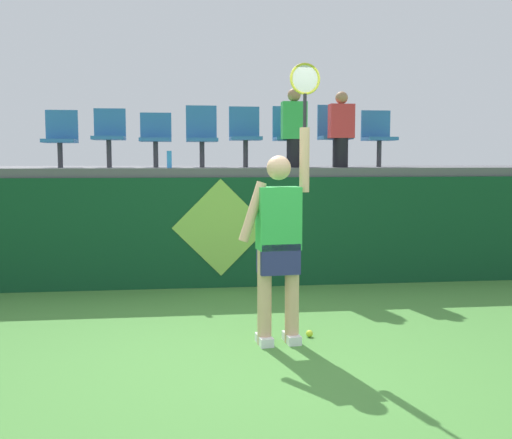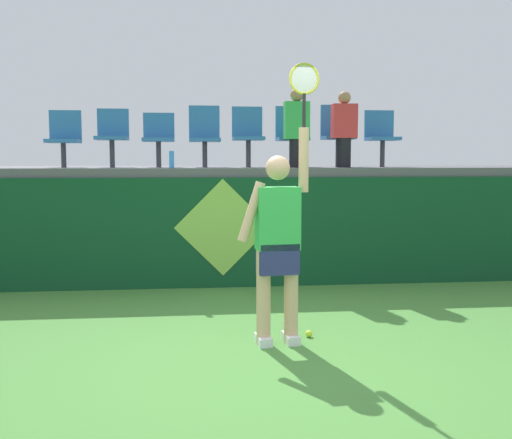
{
  "view_description": "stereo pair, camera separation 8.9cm",
  "coord_description": "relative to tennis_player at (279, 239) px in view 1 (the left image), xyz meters",
  "views": [
    {
      "loc": [
        -0.62,
        -4.99,
        1.69
      ],
      "look_at": [
        0.13,
        1.08,
        1.09
      ],
      "focal_mm": 43.26,
      "sensor_mm": 36.0,
      "label": 1
    },
    {
      "loc": [
        -0.53,
        -5.0,
        1.69
      ],
      "look_at": [
        0.13,
        1.08,
        1.09
      ],
      "focal_mm": 43.26,
      "sensor_mm": 36.0,
      "label": 2
    }
  ],
  "objects": [
    {
      "name": "stadium_chair_6",
      "position": [
        1.36,
        3.42,
        1.11
      ],
      "size": [
        0.44,
        0.42,
        0.91
      ],
      "color": "#38383D",
      "rests_on": "spectator_platform"
    },
    {
      "name": "spectator_1",
      "position": [
        1.36,
        3.0,
        1.14
      ],
      "size": [
        0.34,
        0.2,
        1.05
      ],
      "color": "black",
      "rests_on": "spectator_platform"
    },
    {
      "name": "ground_plane",
      "position": [
        -0.27,
        -0.47,
        -0.97
      ],
      "size": [
        40.0,
        40.0,
        0.0
      ],
      "primitive_type": "plane",
      "color": "#478438"
    },
    {
      "name": "stadium_chair_7",
      "position": [
        2.02,
        3.41,
        1.07
      ],
      "size": [
        0.44,
        0.42,
        0.84
      ],
      "color": "#38383D",
      "rests_on": "spectator_platform"
    },
    {
      "name": "spectator_platform",
      "position": [
        -0.27,
        3.99,
        0.54
      ],
      "size": [
        13.46,
        2.85,
        0.12
      ],
      "primitive_type": "cube",
      "color": "#56565B",
      "rests_on": "court_back_wall"
    },
    {
      "name": "stadium_chair_5",
      "position": [
        0.69,
        3.42,
        1.09
      ],
      "size": [
        0.44,
        0.42,
        0.88
      ],
      "color": "#38383D",
      "rests_on": "spectator_platform"
    },
    {
      "name": "stadium_chair_2",
      "position": [
        -1.22,
        3.41,
        1.04
      ],
      "size": [
        0.44,
        0.42,
        0.77
      ],
      "color": "#38383D",
      "rests_on": "spectator_platform"
    },
    {
      "name": "tennis_player",
      "position": [
        0.0,
        0.0,
        0.0
      ],
      "size": [
        0.75,
        0.3,
        2.54
      ],
      "color": "white",
      "rests_on": "ground_plane"
    },
    {
      "name": "stadium_chair_3",
      "position": [
        -0.57,
        3.42,
        1.08
      ],
      "size": [
        0.44,
        0.42,
        0.88
      ],
      "color": "#38383D",
      "rests_on": "spectator_platform"
    },
    {
      "name": "spectator_0",
      "position": [
        0.69,
        3.01,
        1.16
      ],
      "size": [
        0.34,
        0.2,
        1.09
      ],
      "color": "black",
      "rests_on": "spectator_platform"
    },
    {
      "name": "stadium_chair_0",
      "position": [
        -2.52,
        3.41,
        1.04
      ],
      "size": [
        0.44,
        0.42,
        0.8
      ],
      "color": "#38383D",
      "rests_on": "spectator_platform"
    },
    {
      "name": "court_back_wall",
      "position": [
        -0.27,
        2.62,
        -0.25
      ],
      "size": [
        13.46,
        0.2,
        1.45
      ],
      "primitive_type": "cube",
      "color": "#0F4223",
      "rests_on": "ground_plane"
    },
    {
      "name": "wall_signage_mount",
      "position": [
        -0.36,
        2.51,
        -0.97
      ],
      "size": [
        1.27,
        0.01,
        1.43
      ],
      "color": "#0F4223",
      "rests_on": "ground_plane"
    },
    {
      "name": "stadium_chair_1",
      "position": [
        -1.86,
        3.41,
        1.07
      ],
      "size": [
        0.44,
        0.42,
        0.83
      ],
      "color": "#38383D",
      "rests_on": "spectator_platform"
    },
    {
      "name": "tennis_ball",
      "position": [
        0.32,
        0.16,
        -0.94
      ],
      "size": [
        0.07,
        0.07,
        0.07
      ],
      "primitive_type": "sphere",
      "color": "#D1E533",
      "rests_on": "ground_plane"
    },
    {
      "name": "water_bottle",
      "position": [
        -1.02,
        2.7,
        0.71
      ],
      "size": [
        0.06,
        0.06,
        0.22
      ],
      "primitive_type": "cylinder",
      "color": "#338CE5",
      "rests_on": "spectator_platform"
    },
    {
      "name": "stadium_chair_4",
      "position": [
        0.05,
        3.42,
        1.09
      ],
      "size": [
        0.44,
        0.42,
        0.87
      ],
      "color": "#38383D",
      "rests_on": "spectator_platform"
    }
  ]
}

